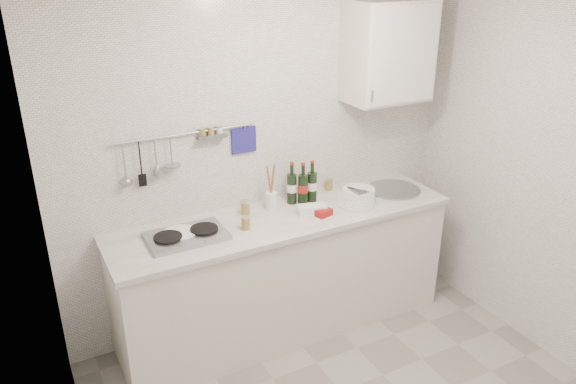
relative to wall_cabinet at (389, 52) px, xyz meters
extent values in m
cube|color=silver|center=(-0.90, 0.18, -0.70)|extent=(3.00, 0.02, 2.50)
cube|color=silver|center=(-2.40, -1.22, -0.70)|extent=(0.02, 2.80, 2.50)
cube|color=silver|center=(-0.90, -0.12, -1.51)|extent=(2.40, 0.60, 0.88)
cube|color=silver|center=(-0.90, -0.12, -1.05)|extent=(2.44, 0.64, 0.04)
cube|color=black|center=(-0.90, -0.10, -1.90)|extent=(2.34, 0.52, 0.10)
cube|color=#93969B|center=(-1.60, -0.12, -1.01)|extent=(0.50, 0.32, 0.03)
cylinder|color=black|center=(-1.72, -0.12, -0.99)|extent=(0.18, 0.18, 0.01)
cylinder|color=black|center=(-1.48, -0.12, -0.99)|extent=(0.18, 0.18, 0.01)
cylinder|color=#93969B|center=(0.05, -0.12, -1.02)|extent=(0.40, 0.40, 0.02)
cylinder|color=#93969B|center=(0.05, -0.12, -1.08)|extent=(0.34, 0.34, 0.10)
cylinder|color=#93969B|center=(-1.47, 0.15, -0.43)|extent=(0.95, 0.02, 0.02)
cube|color=navy|center=(-1.06, 0.17, -0.54)|extent=(0.18, 0.02, 0.18)
cube|color=silver|center=(0.00, 0.01, 0.00)|extent=(0.60, 0.35, 0.70)
cube|color=white|center=(0.00, -0.18, 0.00)|extent=(0.56, 0.01, 0.66)
cylinder|color=#93969B|center=(-0.26, -0.19, -0.25)|extent=(0.01, 0.01, 0.08)
cylinder|color=#444E9B|center=(-1.64, -0.09, -1.02)|extent=(0.23, 0.23, 0.01)
cylinder|color=#444E9B|center=(-1.63, -0.09, -1.01)|extent=(0.23, 0.23, 0.01)
cylinder|color=#444E9B|center=(-1.63, -0.08, -1.00)|extent=(0.22, 0.22, 0.01)
cylinder|color=white|center=(-0.35, -0.19, -1.02)|extent=(0.28, 0.28, 0.01)
cylinder|color=white|center=(-0.35, -0.19, -1.01)|extent=(0.27, 0.27, 0.01)
cylinder|color=white|center=(-0.34, -0.18, -1.00)|extent=(0.27, 0.27, 0.01)
cylinder|color=white|center=(-0.34, -0.18, -0.98)|extent=(0.26, 0.26, 0.01)
cylinder|color=white|center=(-0.33, -0.18, -0.97)|extent=(0.25, 0.25, 0.01)
cylinder|color=white|center=(-0.32, -0.17, -0.96)|extent=(0.25, 0.25, 0.01)
cylinder|color=white|center=(-0.32, -0.17, -0.95)|extent=(0.24, 0.24, 0.01)
cylinder|color=white|center=(-0.31, -0.16, -0.93)|extent=(0.24, 0.24, 0.01)
cube|color=white|center=(-0.71, -0.18, -1.00)|extent=(0.22, 0.15, 0.06)
cube|color=#A91215|center=(-0.66, -0.23, -1.01)|extent=(0.14, 0.14, 0.05)
cylinder|color=white|center=(-0.92, 0.02, -0.97)|extent=(0.08, 0.08, 0.12)
cylinder|color=olive|center=(-0.91, 0.02, -0.81)|extent=(0.03, 0.06, 0.25)
cylinder|color=olive|center=(-0.93, 0.03, -0.82)|extent=(0.04, 0.05, 0.23)
cylinder|color=olive|center=(-1.12, 0.03, -0.99)|extent=(0.06, 0.06, 0.09)
cylinder|color=tan|center=(-1.12, 0.03, -0.94)|extent=(0.07, 0.07, 0.01)
cylinder|color=olive|center=(-0.38, 0.13, -0.99)|extent=(0.06, 0.06, 0.07)
cylinder|color=tan|center=(-0.38, 0.13, -0.95)|extent=(0.06, 0.06, 0.01)
cylinder|color=olive|center=(-0.35, -0.04, -1.00)|extent=(0.05, 0.05, 0.06)
cylinder|color=tan|center=(-0.35, -0.04, -0.97)|extent=(0.06, 0.06, 0.01)
cylinder|color=olive|center=(-1.22, -0.18, -0.99)|extent=(0.06, 0.06, 0.08)
cylinder|color=tan|center=(-1.22, -0.18, -0.94)|extent=(0.06, 0.06, 0.01)
camera|label=1|loc=(-2.51, -3.22, 0.66)|focal=35.00mm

